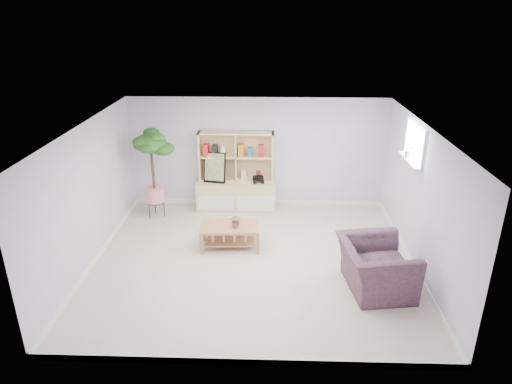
{
  "coord_description": "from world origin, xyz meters",
  "views": [
    {
      "loc": [
        0.28,
        -6.92,
        4.14
      ],
      "look_at": [
        0.04,
        0.49,
        1.11
      ],
      "focal_mm": 32.0,
      "sensor_mm": 36.0,
      "label": 1
    }
  ],
  "objects_px": {
    "coffee_table": "(230,236)",
    "floor_tree": "(153,175)",
    "armchair": "(376,264)",
    "storage_unit": "(236,172)"
  },
  "relations": [
    {
      "from": "storage_unit",
      "to": "coffee_table",
      "type": "distance_m",
      "value": 1.85
    },
    {
      "from": "coffee_table",
      "to": "floor_tree",
      "type": "bearing_deg",
      "value": 140.12
    },
    {
      "from": "storage_unit",
      "to": "floor_tree",
      "type": "xyz_separation_m",
      "value": [
        -1.67,
        -0.46,
        0.09
      ]
    },
    {
      "from": "coffee_table",
      "to": "armchair",
      "type": "height_order",
      "value": "armchair"
    },
    {
      "from": "coffee_table",
      "to": "floor_tree",
      "type": "distance_m",
      "value": 2.23
    },
    {
      "from": "coffee_table",
      "to": "storage_unit",
      "type": "bearing_deg",
      "value": 87.77
    },
    {
      "from": "storage_unit",
      "to": "floor_tree",
      "type": "height_order",
      "value": "floor_tree"
    },
    {
      "from": "floor_tree",
      "to": "armchair",
      "type": "height_order",
      "value": "floor_tree"
    },
    {
      "from": "coffee_table",
      "to": "armchair",
      "type": "distance_m",
      "value": 2.7
    },
    {
      "from": "coffee_table",
      "to": "floor_tree",
      "type": "height_order",
      "value": "floor_tree"
    }
  ]
}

